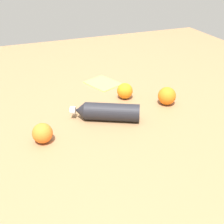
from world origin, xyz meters
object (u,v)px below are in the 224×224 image
object	(u,v)px
orange_1	(125,91)
orange_2	(167,96)
orange_0	(42,133)
folded_napkin	(103,83)
water_bottle	(107,112)

from	to	relation	value
orange_1	orange_2	size ratio (longest dim) A/B	0.91
orange_0	orange_2	xyz separation A→B (m)	(-0.09, 0.56, 0.00)
orange_1	folded_napkin	world-z (taller)	orange_1
orange_1	folded_napkin	size ratio (longest dim) A/B	0.45
orange_2	folded_napkin	bearing A→B (deg)	-148.34
orange_2	folded_napkin	xyz separation A→B (m)	(-0.31, -0.19, -0.04)
folded_napkin	orange_2	bearing A→B (deg)	31.66
water_bottle	folded_napkin	size ratio (longest dim) A/B	1.71
water_bottle	orange_2	distance (m)	0.30
water_bottle	orange_1	xyz separation A→B (m)	(-0.15, 0.14, 0.00)
orange_0	orange_1	bearing A→B (deg)	117.38
water_bottle	orange_2	bearing A→B (deg)	-148.00
water_bottle	orange_0	bearing A→B (deg)	39.44
water_bottle	orange_1	distance (m)	0.21
water_bottle	orange_0	size ratio (longest dim) A/B	3.73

